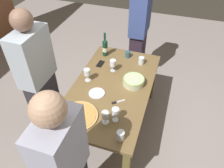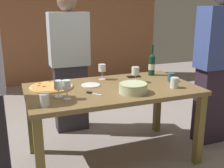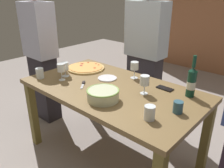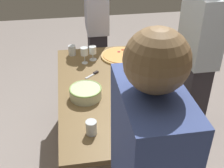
# 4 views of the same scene
# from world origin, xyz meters

# --- Properties ---
(ground_plane) EXTENTS (8.00, 8.00, 0.00)m
(ground_plane) POSITION_xyz_m (0.00, 0.00, 0.00)
(ground_plane) COLOR gray
(dining_table) EXTENTS (1.60, 0.90, 0.75)m
(dining_table) POSITION_xyz_m (0.00, 0.00, 0.66)
(dining_table) COLOR brown
(dining_table) RESTS_ON ground
(pizza) EXTENTS (0.40, 0.40, 0.03)m
(pizza) POSITION_xyz_m (-0.55, 0.18, 0.76)
(pizza) COLOR #DBB269
(pizza) RESTS_ON dining_table
(serving_bowl) EXTENTS (0.26, 0.26, 0.09)m
(serving_bowl) POSITION_xyz_m (0.11, -0.23, 0.80)
(serving_bowl) COLOR beige
(serving_bowl) RESTS_ON dining_table
(wine_bottle) EXTENTS (0.07, 0.07, 0.34)m
(wine_bottle) POSITION_xyz_m (0.59, 0.29, 0.88)
(wine_bottle) COLOR #103A27
(wine_bottle) RESTS_ON dining_table
(wine_glass_near_pizza) EXTENTS (0.08, 0.08, 0.16)m
(wine_glass_near_pizza) POSITION_xyz_m (0.01, 0.31, 0.87)
(wine_glass_near_pizza) COLOR white
(wine_glass_near_pizza) RESTS_ON dining_table
(wine_glass_by_bottle) EXTENTS (0.07, 0.07, 0.16)m
(wine_glass_by_bottle) POSITION_xyz_m (-0.47, -0.19, 0.87)
(wine_glass_by_bottle) COLOR white
(wine_glass_by_bottle) RESTS_ON dining_table
(wine_glass_far_left) EXTENTS (0.07, 0.07, 0.14)m
(wine_glass_far_left) POSITION_xyz_m (-0.53, -0.10, 0.85)
(wine_glass_far_left) COLOR white
(wine_glass_far_left) RESTS_ON dining_table
(wine_glass_far_right) EXTENTS (0.08, 0.08, 0.16)m
(wine_glass_far_right) POSITION_xyz_m (0.28, 0.08, 0.86)
(wine_glass_far_right) COLOR white
(wine_glass_far_right) RESTS_ON dining_table
(cup_amber) EXTENTS (0.07, 0.07, 0.09)m
(cup_amber) POSITION_xyz_m (0.64, -0.02, 0.79)
(cup_amber) COLOR #2F5666
(cup_amber) RESTS_ON dining_table
(cup_ceramic) EXTENTS (0.07, 0.07, 0.10)m
(cup_ceramic) POSITION_xyz_m (-0.67, -0.30, 0.80)
(cup_ceramic) COLOR white
(cup_ceramic) RESTS_ON dining_table
(cup_spare) EXTENTS (0.08, 0.08, 0.10)m
(cup_spare) POSITION_xyz_m (0.54, -0.23, 0.80)
(cup_spare) COLOR white
(cup_spare) RESTS_ON dining_table
(side_plate) EXTENTS (0.18, 0.18, 0.01)m
(side_plate) POSITION_xyz_m (-0.17, 0.12, 0.76)
(side_plate) COLOR white
(side_plate) RESTS_ON dining_table
(cell_phone) EXTENTS (0.15, 0.08, 0.01)m
(cell_phone) POSITION_xyz_m (0.37, 0.28, 0.76)
(cell_phone) COLOR black
(cell_phone) RESTS_ON dining_table
(pizza_knife) EXTENTS (0.12, 0.13, 0.02)m
(pizza_knife) POSITION_xyz_m (-0.24, -0.13, 0.76)
(pizza_knife) COLOR silver
(pizza_knife) RESTS_ON dining_table
(person_host) EXTENTS (0.46, 0.24, 1.66)m
(person_host) POSITION_xyz_m (-0.22, 0.83, 0.84)
(person_host) COLOR #302C33
(person_host) RESTS_ON ground
(person_guest_left) EXTENTS (0.39, 0.24, 1.65)m
(person_guest_left) POSITION_xyz_m (-1.13, 0.01, 0.84)
(person_guest_left) COLOR #262329
(person_guest_left) RESTS_ON ground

